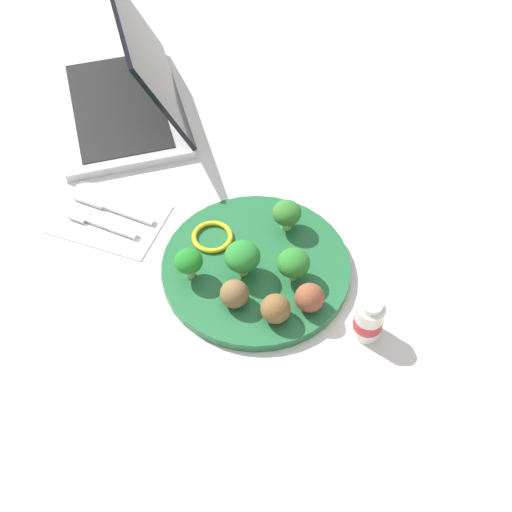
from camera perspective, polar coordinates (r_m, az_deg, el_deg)
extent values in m
plane|color=silver|center=(1.02, 0.00, -1.27)|extent=(4.00, 4.00, 0.00)
cylinder|color=#236638|center=(1.01, 0.00, -0.99)|extent=(0.28, 0.28, 0.02)
cylinder|color=#ABB780|center=(0.99, -5.56, -1.32)|extent=(0.01, 0.01, 0.02)
ellipsoid|color=#1F7A22|center=(0.97, -5.67, -0.43)|extent=(0.04, 0.04, 0.03)
cylinder|color=#ABBC68|center=(0.99, -1.12, -1.06)|extent=(0.02, 0.02, 0.02)
ellipsoid|color=#287B2D|center=(0.97, -1.15, -0.04)|extent=(0.05, 0.05, 0.04)
cylinder|color=#A5CA82|center=(0.98, 3.14, -1.42)|extent=(0.01, 0.01, 0.02)
ellipsoid|color=#297828|center=(0.96, 3.20, -0.51)|extent=(0.05, 0.05, 0.04)
cylinder|color=#94C972|center=(1.04, 2.55, 2.72)|extent=(0.02, 0.02, 0.02)
ellipsoid|color=#337229|center=(1.03, 2.60, 3.63)|extent=(0.04, 0.04, 0.04)
sphere|color=brown|center=(0.93, 1.64, -4.44)|extent=(0.04, 0.04, 0.04)
sphere|color=brown|center=(0.95, -1.96, -3.14)|extent=(0.04, 0.04, 0.04)
sphere|color=brown|center=(0.94, 4.51, -3.50)|extent=(0.04, 0.04, 0.04)
torus|color=yellow|center=(1.03, -3.68, 1.62)|extent=(0.09, 0.09, 0.01)
cube|color=white|center=(1.10, -12.19, 3.12)|extent=(0.18, 0.13, 0.01)
cube|color=silver|center=(1.08, -12.01, 2.39)|extent=(0.09, 0.01, 0.01)
cube|color=silver|center=(1.11, -14.60, 3.32)|extent=(0.03, 0.02, 0.01)
cube|color=silver|center=(1.10, -10.60, 3.53)|extent=(0.09, 0.01, 0.01)
cube|color=silver|center=(1.13, -13.73, 4.60)|extent=(0.06, 0.02, 0.01)
cylinder|color=white|center=(0.94, 9.40, -5.35)|extent=(0.04, 0.04, 0.06)
cylinder|color=red|center=(0.94, 9.38, -5.45)|extent=(0.04, 0.04, 0.02)
cylinder|color=silver|center=(0.91, 9.69, -4.13)|extent=(0.03, 0.03, 0.01)
cube|color=silver|center=(1.29, -11.48, 12.03)|extent=(0.37, 0.39, 0.02)
cube|color=black|center=(1.29, -11.54, 12.33)|extent=(0.30, 0.32, 0.00)
cube|color=black|center=(1.24, -9.02, 16.21)|extent=(0.27, 0.30, 0.18)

